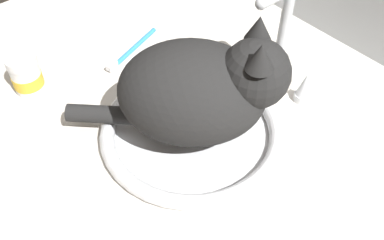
# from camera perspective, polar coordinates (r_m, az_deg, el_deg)

# --- Properties ---
(countertop) EXTENTS (1.23, 0.83, 0.03)m
(countertop) POSITION_cam_1_polar(r_m,az_deg,el_deg) (0.83, -0.09, -1.04)
(countertop) COLOR silver
(countertop) RESTS_ON ground
(sink_basin) EXTENTS (0.33, 0.33, 0.03)m
(sink_basin) POSITION_cam_1_polar(r_m,az_deg,el_deg) (0.79, 0.00, -1.38)
(sink_basin) COLOR white
(sink_basin) RESTS_ON countertop
(faucet) EXTENTS (0.17, 0.10, 0.22)m
(faucet) POSITION_cam_1_polar(r_m,az_deg,el_deg) (0.86, 11.08, 9.00)
(faucet) COLOR silver
(faucet) RESTS_ON countertop
(cat) EXTENTS (0.32, 0.32, 0.21)m
(cat) POSITION_cam_1_polar(r_m,az_deg,el_deg) (0.72, 1.57, 3.99)
(cat) COLOR black
(cat) RESTS_ON sink_basin
(pill_bottle) EXTENTS (0.06, 0.06, 0.08)m
(pill_bottle) POSITION_cam_1_polar(r_m,az_deg,el_deg) (0.92, -20.68, 5.50)
(pill_bottle) COLOR white
(pill_bottle) RESTS_ON countertop
(toothbrush) EXTENTS (0.06, 0.16, 0.02)m
(toothbrush) POSITION_cam_1_polar(r_m,az_deg,el_deg) (0.98, -7.88, 8.96)
(toothbrush) COLOR #338CD1
(toothbrush) RESTS_ON countertop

